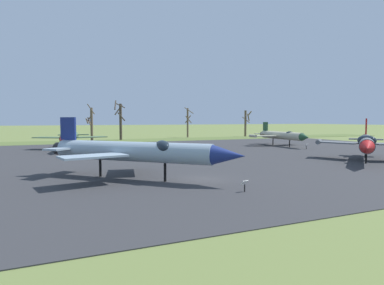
# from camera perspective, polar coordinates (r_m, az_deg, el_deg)

# --- Properties ---
(ground_plane) EXTENTS (600.00, 600.00, 0.00)m
(ground_plane) POSITION_cam_1_polar(r_m,az_deg,el_deg) (26.70, 1.72, -6.61)
(ground_plane) COLOR olive
(asphalt_apron) EXTENTS (104.33, 58.59, 0.05)m
(asphalt_apron) POSITION_cam_1_polar(r_m,az_deg,el_deg) (43.04, -8.49, -2.60)
(asphalt_apron) COLOR #333335
(asphalt_apron) RESTS_ON ground
(grass_verge_strip) EXTENTS (164.33, 12.00, 0.06)m
(grass_verge_strip) POSITION_cam_1_polar(r_m,az_deg,el_deg) (77.51, -15.48, 0.19)
(grass_verge_strip) COLOR #576931
(grass_verge_strip) RESTS_ON ground
(jet_fighter_front_right) EXTENTS (13.87, 12.14, 5.08)m
(jet_fighter_front_right) POSITION_cam_1_polar(r_m,az_deg,el_deg) (43.68, 27.86, -0.03)
(jet_fighter_front_right) COLOR #565B60
(jet_fighter_front_right) RESTS_ON ground
(jet_fighter_rear_center) EXTENTS (11.67, 15.71, 4.71)m
(jet_fighter_rear_center) POSITION_cam_1_polar(r_m,az_deg,el_deg) (56.85, -20.36, 0.91)
(jet_fighter_rear_center) COLOR #4C6B47
(jet_fighter_rear_center) RESTS_ON ground
(info_placard_rear_center) EXTENTS (0.54, 0.34, 1.01)m
(info_placard_rear_center) POSITION_cam_1_polar(r_m,az_deg,el_deg) (50.07, -21.16, -1.22)
(info_placard_rear_center) COLOR black
(info_placard_rear_center) RESTS_ON ground
(jet_fighter_rear_left) EXTENTS (10.51, 14.65, 4.46)m
(jet_fighter_rear_left) POSITION_cam_1_polar(r_m,az_deg,el_deg) (63.26, 15.24, 1.21)
(jet_fighter_rear_left) COLOR #B7B293
(jet_fighter_rear_left) RESTS_ON ground
(info_placard_rear_left) EXTENTS (0.59, 0.31, 0.91)m
(info_placard_rear_left) POSITION_cam_1_polar(r_m,az_deg,el_deg) (57.64, 19.13, -0.58)
(info_placard_rear_left) COLOR black
(info_placard_rear_left) RESTS_ON ground
(jet_fighter_rear_right) EXTENTS (13.75, 13.97, 5.12)m
(jet_fighter_rear_right) POSITION_cam_1_polar(r_m,az_deg,el_deg) (27.07, -9.42, -1.50)
(jet_fighter_rear_right) COLOR #8EA3B2
(jet_fighter_rear_right) RESTS_ON ground
(info_placard_rear_right) EXTENTS (0.57, 0.34, 0.83)m
(info_placard_rear_right) POSITION_cam_1_polar(r_m,az_deg,el_deg) (22.64, 9.07, -7.22)
(info_placard_rear_right) COLOR black
(info_placard_rear_right) RESTS_ON ground
(bare_tree_left_of_center) EXTENTS (1.93, 2.21, 8.60)m
(bare_tree_left_of_center) POSITION_cam_1_polar(r_m,az_deg,el_deg) (80.42, -17.00, 3.22)
(bare_tree_left_of_center) COLOR brown
(bare_tree_left_of_center) RESTS_ON ground
(bare_tree_center) EXTENTS (2.63, 2.93, 9.67)m
(bare_tree_center) POSITION_cam_1_polar(r_m,az_deg,el_deg) (81.79, -12.27, 3.89)
(bare_tree_center) COLOR #42382D
(bare_tree_center) RESTS_ON ground
(bare_tree_right_of_center) EXTENTS (2.66, 2.71, 8.36)m
(bare_tree_right_of_center) POSITION_cam_1_polar(r_m,az_deg,el_deg) (92.49, -0.73, 3.59)
(bare_tree_right_of_center) COLOR brown
(bare_tree_right_of_center) RESTS_ON ground
(bare_tree_far_right) EXTENTS (3.18, 2.67, 7.65)m
(bare_tree_far_right) POSITION_cam_1_polar(r_m,az_deg,el_deg) (98.45, 9.29, 3.49)
(bare_tree_far_right) COLOR brown
(bare_tree_far_right) RESTS_ON ground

